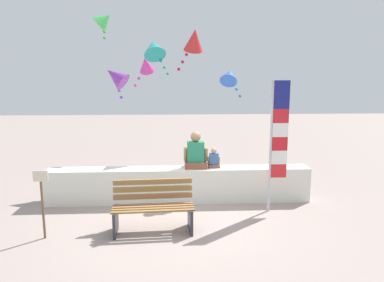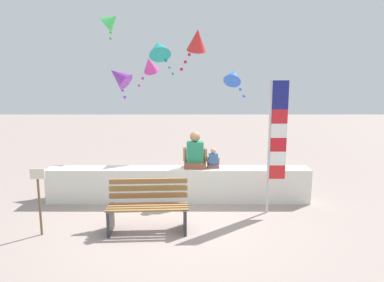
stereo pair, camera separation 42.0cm
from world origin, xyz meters
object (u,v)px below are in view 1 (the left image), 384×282
person_child (214,160)px  kite_purple (115,76)px  flag_banner (276,137)px  sign_post (42,198)px  park_bench (153,209)px  kite_teal (154,48)px  person_adult (196,154)px  kite_blue (230,76)px  kite_red (194,40)px  kite_green (104,20)px  kite_magenta (146,65)px

person_child → kite_purple: 3.24m
flag_banner → sign_post: flag_banner is taller
park_bench → kite_teal: size_ratio=1.26×
person_adult → flag_banner: size_ratio=0.30×
kite_blue → kite_teal: (-2.06, 0.88, 0.79)m
kite_red → kite_teal: size_ratio=0.95×
kite_blue → sign_post: kite_blue is taller
person_adult → flag_banner: bearing=-25.0°
flag_banner → kite_blue: kite_blue is taller
person_adult → kite_purple: 2.88m
park_bench → kite_red: 4.58m
kite_purple → kite_green: 2.63m
kite_magenta → sign_post: kite_magenta is taller
kite_green → park_bench: bearing=-71.8°
kite_red → kite_blue: bearing=26.1°
park_bench → kite_red: (0.91, 3.12, 3.22)m
kite_green → flag_banner: bearing=-45.5°
person_child → kite_red: 3.15m
kite_green → kite_blue: kite_green is taller
park_bench → kite_blue: kite_blue is taller
park_bench → sign_post: (-1.83, -0.23, 0.30)m
flag_banner → kite_magenta: bearing=135.6°
kite_green → person_child: bearing=-49.6°
kite_red → sign_post: bearing=-129.3°
kite_blue → flag_banner: bearing=-79.6°
park_bench → flag_banner: bearing=18.5°
park_bench → kite_green: 6.51m
kite_purple → kite_magenta: size_ratio=1.07×
person_child → kite_magenta: bearing=129.0°
kite_green → kite_purple: bearing=-73.8°
kite_purple → kite_green: size_ratio=0.99×
flag_banner → person_adult: bearing=155.0°
person_child → kite_blue: (0.64, 2.07, 1.82)m
kite_magenta → sign_post: (-1.51, -3.72, -2.32)m
park_bench → sign_post: sign_post is taller
person_child → flag_banner: 1.50m
kite_magenta → kite_red: bearing=-16.6°
kite_teal → sign_post: bearing=-109.6°
kite_magenta → park_bench: bearing=-84.6°
flag_banner → kite_purple: (-3.45, 2.12, 1.20)m
kite_green → sign_post: (-0.22, -5.14, -3.65)m
kite_purple → sign_post: bearing=-104.2°
kite_purple → kite_blue: 3.02m
park_bench → kite_red: bearing=73.7°
person_adult → sign_post: 3.24m
person_child → kite_teal: size_ratio=0.38×
kite_blue → sign_post: (-3.73, -3.84, -2.04)m
person_adult → kite_red: bearing=88.0°
kite_red → person_child: bearing=-77.8°
flag_banner → sign_post: bearing=-166.3°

